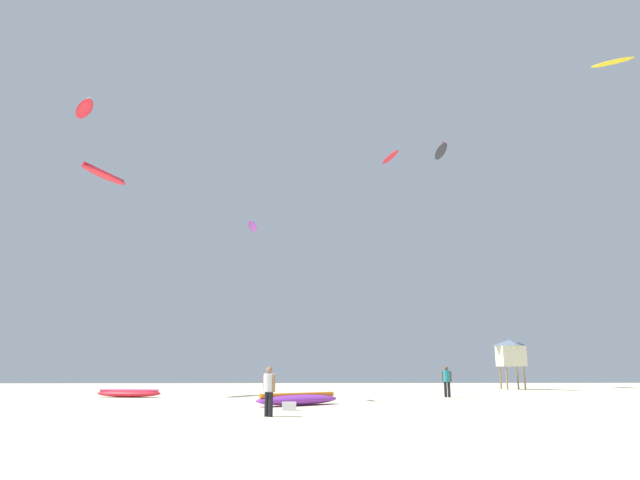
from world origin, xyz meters
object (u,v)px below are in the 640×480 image
object	(u,v)px
lifeguard_tower	(510,353)
kite_aloft_0	(252,226)
kite_aloft_1	(390,157)
person_midground	(447,379)
kite_aloft_3	(84,109)
kite_grounded_near	(298,399)
kite_grounded_mid	(129,393)
kite_aloft_2	(104,175)
person_foreground	(269,387)
cooler_box	(289,406)
kite_aloft_5	(612,62)
kite_aloft_4	(441,151)

from	to	relation	value
lifeguard_tower	kite_aloft_0	size ratio (longest dim) A/B	2.01
kite_aloft_0	kite_aloft_1	xyz separation A→B (m)	(10.75, 16.32, 10.72)
person_midground	kite_aloft_3	distance (m)	30.36
kite_grounded_near	kite_aloft_1	world-z (taller)	kite_aloft_1
kite_grounded_near	lifeguard_tower	size ratio (longest dim) A/B	1.05
kite_grounded_mid	kite_aloft_2	xyz separation A→B (m)	(-3.16, 1.58, 14.16)
person_foreground	person_midground	world-z (taller)	person_midground
person_midground	kite_grounded_near	size ratio (longest dim) A/B	0.41
kite_grounded_mid	kite_aloft_3	bearing A→B (deg)	158.05
lifeguard_tower	kite_aloft_0	xyz separation A→B (m)	(-20.80, -17.58, 6.38)
cooler_box	kite_aloft_2	distance (m)	23.38
cooler_box	kite_aloft_0	distance (m)	12.25
kite_aloft_1	kite_grounded_mid	bearing A→B (deg)	-146.11
kite_aloft_5	kite_aloft_1	bearing A→B (deg)	145.13
person_foreground	kite_grounded_near	world-z (taller)	person_foreground
kite_grounded_mid	lifeguard_tower	bearing A→B (deg)	25.48
kite_grounded_near	lifeguard_tower	world-z (taller)	lifeguard_tower
person_midground	kite_aloft_0	xyz separation A→B (m)	(-11.51, -3.46, 8.39)
kite_aloft_2	person_foreground	bearing A→B (deg)	-53.75
person_midground	kite_aloft_2	xyz separation A→B (m)	(-22.03, 2.28, 13.34)
person_midground	kite_grounded_mid	distance (m)	18.90
cooler_box	kite_aloft_0	xyz separation A→B (m)	(-2.28, 7.67, 9.28)
kite_aloft_1	kite_aloft_4	xyz separation A→B (m)	(6.46, 6.87, 3.44)
lifeguard_tower	kite_grounded_mid	bearing A→B (deg)	-154.52
kite_grounded_mid	kite_aloft_2	bearing A→B (deg)	153.34
kite_aloft_3	person_midground	bearing A→B (deg)	-6.57
kite_aloft_1	kite_aloft_0	bearing A→B (deg)	-123.36
kite_aloft_4	kite_grounded_near	bearing A→B (deg)	-117.85
kite_aloft_1	kite_grounded_near	bearing A→B (deg)	-111.40
lifeguard_tower	kite_aloft_5	world-z (taller)	kite_aloft_5
kite_aloft_0	kite_aloft_5	distance (m)	30.00
cooler_box	kite_aloft_2	xyz separation A→B (m)	(-12.80, 13.42, 14.23)
kite_aloft_0	kite_aloft_3	distance (m)	17.17
kite_grounded_near	kite_aloft_3	size ratio (longest dim) A/B	1.22
kite_aloft_2	kite_aloft_3	world-z (taller)	kite_aloft_3
lifeguard_tower	cooler_box	bearing A→B (deg)	-126.25
kite_grounded_mid	lifeguard_tower	size ratio (longest dim) A/B	1.00
person_midground	kite_aloft_3	xyz separation A→B (m)	(-24.00, 2.77, 18.38)
lifeguard_tower	person_midground	bearing A→B (deg)	-123.35
person_foreground	person_midground	size ratio (longest dim) A/B	0.92
kite_aloft_2	kite_aloft_3	size ratio (longest dim) A/B	1.22
kite_aloft_5	kite_grounded_near	bearing A→B (deg)	-155.95
person_foreground	kite_aloft_0	bearing A→B (deg)	-130.12
kite_grounded_near	kite_grounded_mid	size ratio (longest dim) A/B	1.05
person_midground	kite_grounded_mid	bearing A→B (deg)	-73.99
kite_grounded_near	kite_aloft_2	size ratio (longest dim) A/B	1.00
kite_aloft_2	kite_aloft_5	size ratio (longest dim) A/B	1.48
person_midground	kite_aloft_5	bearing A→B (deg)	117.94
person_foreground	cooler_box	bearing A→B (deg)	-150.44
person_foreground	kite_aloft_4	xyz separation A→B (m)	(15.58, 34.01, 22.63)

